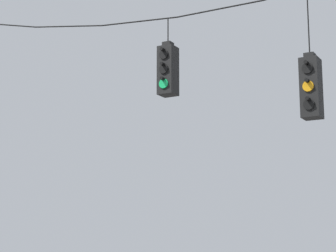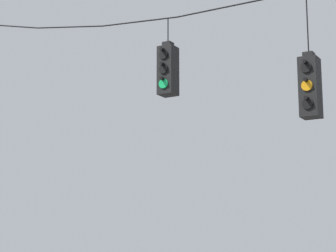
{
  "view_description": "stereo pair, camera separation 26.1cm",
  "coord_description": "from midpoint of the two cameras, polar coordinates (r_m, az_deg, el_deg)",
  "views": [
    {
      "loc": [
        5.08,
        -11.5,
        1.96
      ],
      "look_at": [
        -1.16,
        -0.22,
        4.49
      ],
      "focal_mm": 70.0,
      "sensor_mm": 36.0,
      "label": 1
    },
    {
      "loc": [
        5.31,
        -11.37,
        1.96
      ],
      "look_at": [
        -1.16,
        -0.22,
        4.49
      ],
      "focal_mm": 70.0,
      "sensor_mm": 36.0,
      "label": 2
    }
  ],
  "objects": [
    {
      "name": "traffic_light_near_left_pole",
      "position": [
        12.08,
        11.74,
        3.34
      ],
      "size": [
        0.34,
        0.46,
        2.46
      ],
      "color": "black"
    },
    {
      "name": "traffic_light_near_right_pole",
      "position": [
        13.4,
        -0.58,
        4.9
      ],
      "size": [
        0.34,
        0.46,
        1.64
      ],
      "color": "black"
    }
  ]
}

